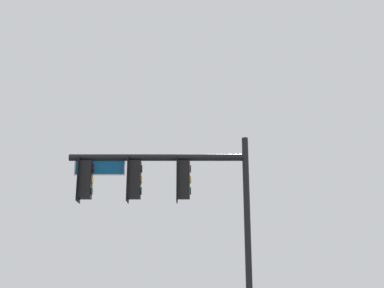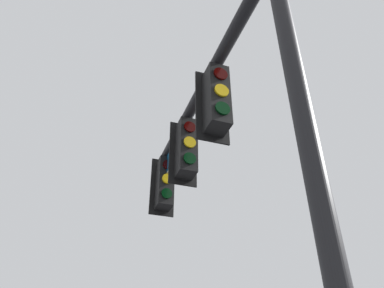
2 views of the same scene
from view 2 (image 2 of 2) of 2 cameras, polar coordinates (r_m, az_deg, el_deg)
name	(u,v)px [view 2 (image 2 of 2)]	position (r m, az deg, el deg)	size (l,w,h in m)	color
signal_pole_near	(203,134)	(5.88, 1.66, 1.51)	(5.26, 0.87, 6.18)	black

